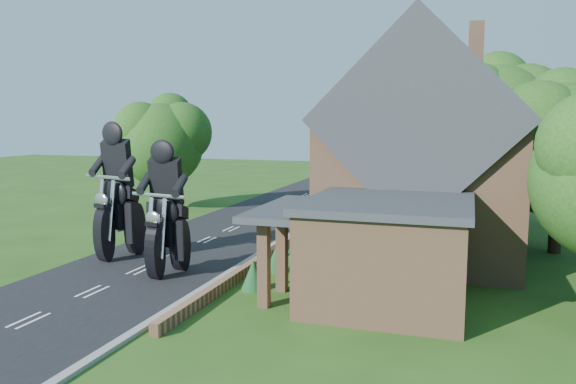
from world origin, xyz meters
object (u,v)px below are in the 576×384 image
(motorcycle_lead, at_px, (168,255))
(house, at_px, (423,158))
(garden_wall, at_px, (281,246))
(motorcycle_follow, at_px, (120,238))
(annex, at_px, (384,249))

(motorcycle_lead, bearing_deg, house, -135.43)
(garden_wall, bearing_deg, motorcycle_follow, -150.82)
(motorcycle_follow, bearing_deg, garden_wall, -134.79)
(annex, xyz_separation_m, motorcycle_lead, (-8.43, 0.56, -0.98))
(garden_wall, distance_m, motorcycle_follow, 7.18)
(garden_wall, height_order, house, house)
(garden_wall, relative_size, motorcycle_follow, 11.51)
(annex, distance_m, motorcycle_follow, 12.07)
(garden_wall, height_order, motorcycle_lead, motorcycle_lead)
(motorcycle_lead, distance_m, motorcycle_follow, 3.81)
(house, relative_size, motorcycle_lead, 6.05)
(motorcycle_lead, xyz_separation_m, motorcycle_follow, (-3.38, 1.76, 0.10))
(house, bearing_deg, motorcycle_lead, -145.41)
(motorcycle_lead, bearing_deg, garden_wall, -108.64)
(garden_wall, xyz_separation_m, house, (6.19, 1.00, 4.14))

